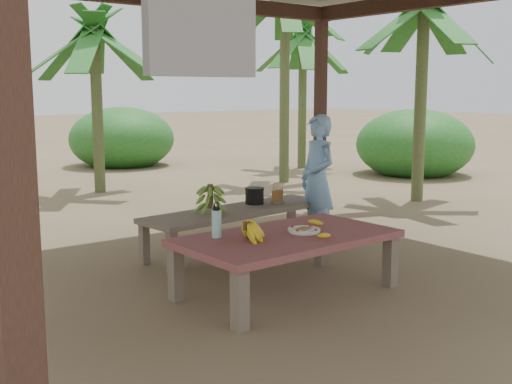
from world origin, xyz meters
TOP-DOWN VIEW (x-y plane):
  - ground at (0.00, 0.00)m, footprint 80.00×80.00m
  - work_table at (-0.03, -0.34)m, footprint 1.83×1.05m
  - bench at (0.51, 1.07)m, footprint 2.25×0.81m
  - ripe_banana_bunch at (-0.44, -0.31)m, footprint 0.35×0.33m
  - plate at (0.13, -0.37)m, footprint 0.27×0.27m
  - loose_banana_front at (0.12, -0.62)m, footprint 0.16×0.06m
  - loose_banana_side at (0.42, -0.20)m, footprint 0.12×0.14m
  - water_flask at (-0.55, -0.07)m, footprint 0.08×0.08m
  - green_banana_stalk at (0.12, 1.04)m, footprint 0.30×0.30m
  - cooking_pot at (0.81, 1.20)m, footprint 0.20×0.20m
  - skewer_rack at (1.03, 1.07)m, footprint 0.19×0.10m
  - woman at (1.41, 0.84)m, footprint 0.42×0.57m
  - banana_plant_ne at (4.18, 4.73)m, footprint 1.80×1.80m
  - banana_plant_n at (0.99, 5.68)m, footprint 1.80×1.80m
  - banana_plant_e at (4.50, 1.92)m, footprint 1.80×1.80m
  - banana_plant_far at (5.92, 6.19)m, footprint 1.80×1.80m

SIDE VIEW (x-z plane):
  - ground at x=0.00m, z-range 0.00..0.00m
  - bench at x=0.51m, z-range 0.17..0.62m
  - work_table at x=-0.03m, z-range 0.18..0.68m
  - plate at x=0.13m, z-range 0.50..0.54m
  - loose_banana_front at x=0.12m, z-range 0.50..0.54m
  - loose_banana_side at x=0.42m, z-range 0.50..0.54m
  - cooking_pot at x=0.81m, z-range 0.45..0.62m
  - skewer_rack at x=1.03m, z-range 0.45..0.69m
  - ripe_banana_bunch at x=-0.44m, z-range 0.50..0.67m
  - green_banana_stalk at x=0.12m, z-range 0.45..0.76m
  - water_flask at x=-0.55m, z-range 0.48..0.77m
  - woman at x=1.41m, z-range 0.00..1.42m
  - banana_plant_n at x=0.99m, z-range 0.96..3.85m
  - banana_plant_far at x=5.92m, z-range 1.06..4.16m
  - banana_plant_e at x=4.50m, z-range 1.10..4.29m
  - banana_plant_ne at x=4.18m, z-range 1.29..4.87m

